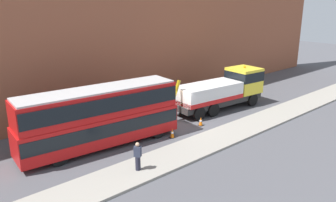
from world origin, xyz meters
TOP-DOWN VIEW (x-y plane):
  - ground_plane at (0.00, 0.00)m, footprint 120.00×120.00m
  - near_kerb at (0.00, -4.20)m, footprint 60.00×2.80m
  - building_facade at (0.00, 6.56)m, footprint 60.00×1.50m
  - recovery_tow_truck at (6.02, 0.26)m, footprint 10.23×3.43m
  - double_decker_bus at (-6.54, 0.30)m, footprint 11.19×3.53m
  - pedestrian_onlooker at (-6.86, -4.26)m, footprint 0.44×0.48m
  - traffic_cone_near_bus at (-1.98, -1.80)m, footprint 0.36×0.36m
  - traffic_cone_midway at (1.35, -1.48)m, footprint 0.36×0.36m

SIDE VIEW (x-z plane):
  - ground_plane at x=0.00m, z-range 0.00..0.00m
  - near_kerb at x=0.00m, z-range 0.00..0.15m
  - traffic_cone_near_bus at x=-1.98m, z-range -0.02..0.70m
  - traffic_cone_midway at x=1.35m, z-range -0.02..0.70m
  - pedestrian_onlooker at x=-6.86m, z-range 0.13..1.84m
  - recovery_tow_truck at x=6.02m, z-range -0.08..3.59m
  - double_decker_bus at x=-6.54m, z-range 0.20..4.26m
  - building_facade at x=0.00m, z-range 0.07..16.07m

